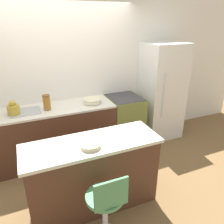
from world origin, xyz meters
TOP-DOWN VIEW (x-y plane):
  - ground_plane at (0.00, 0.00)m, footprint 14.00×14.00m
  - wall_back at (0.00, 0.70)m, footprint 8.00×0.06m
  - back_counter at (-0.31, 0.35)m, footprint 2.06×0.65m
  - kitchen_island at (-0.01, -0.90)m, footprint 1.61×0.57m
  - oven_range at (1.02, 0.34)m, footprint 0.58×0.66m
  - refrigerator at (1.84, 0.36)m, footprint 0.74×0.65m
  - stool_chair at (-0.07, -1.47)m, footprint 0.39×0.39m
  - kettle at (-0.83, 0.31)m, footprint 0.18×0.18m
  - mixing_bowl at (0.39, 0.31)m, footprint 0.30×0.30m
  - canister_jar at (-0.34, 0.31)m, footprint 0.12×0.12m
  - fruit_bowl at (-0.06, -1.01)m, footprint 0.22×0.22m

SIDE VIEW (x-z plane):
  - ground_plane at x=0.00m, z-range 0.00..0.00m
  - stool_chair at x=-0.07m, z-range -0.01..0.92m
  - back_counter at x=-0.31m, z-range 0.00..0.93m
  - kitchen_island at x=-0.01m, z-range 0.00..0.93m
  - oven_range at x=1.02m, z-range 0.00..0.93m
  - refrigerator at x=1.84m, z-range 0.00..1.85m
  - fruit_bowl at x=-0.06m, z-range 0.93..0.98m
  - mixing_bowl at x=0.39m, z-range 0.93..1.01m
  - kettle at x=-0.83m, z-range 0.91..1.13m
  - canister_jar at x=-0.34m, z-range 0.93..1.17m
  - wall_back at x=0.00m, z-range 0.00..2.60m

